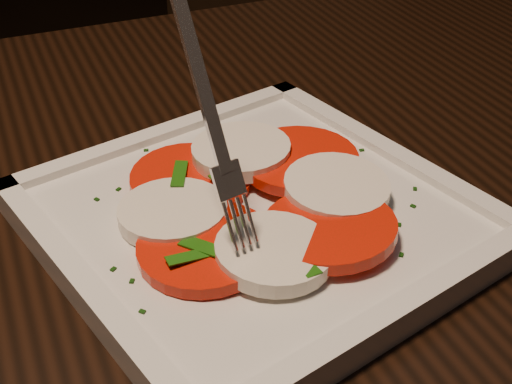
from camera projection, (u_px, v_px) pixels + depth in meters
The scene contains 5 objects.
table at pixel (372, 297), 0.56m from camera, with size 1.30×0.96×0.75m.
chair at pixel (276, 50), 1.25m from camera, with size 0.54×0.54×0.93m.
plate at pixel (256, 220), 0.47m from camera, with size 0.26×0.26×0.01m, color white.
caprese_salad at pixel (256, 200), 0.46m from camera, with size 0.21×0.20×0.02m.
fork at pixel (199, 102), 0.39m from camera, with size 0.03×0.07×0.15m, color white, non-canonical shape.
Camera 1 is at (-0.09, -0.62, 1.04)m, focal length 50.00 mm.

